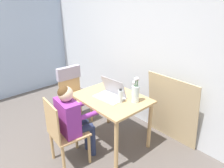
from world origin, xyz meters
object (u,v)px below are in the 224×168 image
at_px(chair_spare, 72,85).
at_px(laptop, 111,93).
at_px(chair_occupied, 64,133).
at_px(flower_vase, 135,91).
at_px(water_bottle, 120,96).
at_px(person_seated, 71,116).

relative_size(chair_spare, laptop, 2.21).
bearing_deg(chair_occupied, flower_vase, -107.83).
height_order(chair_spare, water_bottle, water_bottle).
bearing_deg(chair_occupied, person_seated, -90.00).
distance_m(person_seated, flower_vase, 0.83).
height_order(chair_spare, person_seated, person_seated).
distance_m(chair_spare, laptop, 0.93).
bearing_deg(flower_vase, chair_spare, -171.86).
height_order(person_seated, laptop, person_seated).
distance_m(chair_occupied, chair_spare, 1.08).
bearing_deg(person_seated, chair_occupied, 90.00).
xyz_separation_m(laptop, water_bottle, (0.19, -0.01, 0.03)).
xyz_separation_m(laptop, flower_vase, (0.30, 0.14, 0.08)).
bearing_deg(water_bottle, flower_vase, 53.07).
bearing_deg(chair_spare, chair_occupied, -124.62).
height_order(chair_occupied, laptop, laptop).
height_order(chair_spare, laptop, laptop).
distance_m(person_seated, laptop, 0.60).
xyz_separation_m(person_seated, water_bottle, (0.24, 0.57, 0.16)).
xyz_separation_m(person_seated, laptop, (0.05, 0.58, 0.13)).
bearing_deg(chair_spare, flower_vase, -78.64).
bearing_deg(flower_vase, chair_occupied, -113.51).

